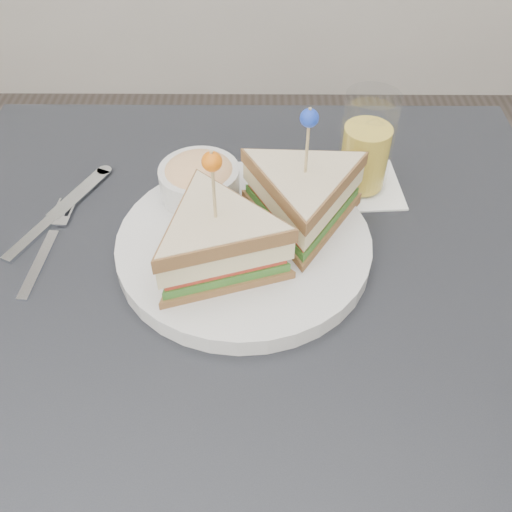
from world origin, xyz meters
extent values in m
cube|color=black|center=(0.00, 0.00, 0.73)|extent=(0.80, 0.80, 0.03)
cylinder|color=black|center=(-0.35, 0.35, 0.36)|extent=(0.04, 0.04, 0.72)
cylinder|color=black|center=(0.35, 0.35, 0.36)|extent=(0.04, 0.04, 0.72)
cylinder|color=silver|center=(0.00, 0.07, 0.76)|extent=(0.36, 0.36, 0.02)
cylinder|color=silver|center=(0.00, 0.07, 0.77)|extent=(0.36, 0.36, 0.01)
cylinder|color=tan|center=(-0.03, 0.02, 0.88)|extent=(0.00, 0.00, 0.09)
sphere|color=#DA620D|center=(-0.03, 0.02, 0.92)|extent=(0.02, 0.02, 0.02)
cylinder|color=tan|center=(0.06, 0.10, 0.88)|extent=(0.00, 0.00, 0.09)
sphere|color=#1634AC|center=(0.06, 0.10, 0.92)|extent=(0.02, 0.02, 0.02)
cylinder|color=silver|center=(-0.06, 0.15, 0.79)|extent=(0.12, 0.12, 0.04)
ellipsoid|color=#E0B772|center=(-0.06, 0.15, 0.81)|extent=(0.11, 0.11, 0.04)
cube|color=silver|center=(-0.25, 0.04, 0.75)|extent=(0.02, 0.11, 0.00)
cube|color=silver|center=(-0.24, 0.12, 0.75)|extent=(0.03, 0.02, 0.00)
cube|color=silver|center=(-0.27, 0.09, 0.75)|extent=(0.05, 0.09, 0.01)
cube|color=silver|center=(-0.23, 0.17, 0.75)|extent=(0.07, 0.11, 0.00)
cylinder|color=silver|center=(-0.20, 0.22, 0.75)|extent=(0.03, 0.03, 0.00)
cube|color=white|center=(0.15, 0.19, 0.75)|extent=(0.11, 0.11, 0.00)
cylinder|color=gold|center=(0.15, 0.19, 0.80)|extent=(0.07, 0.07, 0.09)
cylinder|color=white|center=(0.15, 0.19, 0.82)|extent=(0.07, 0.07, 0.13)
cube|color=white|center=(0.16, 0.20, 0.84)|extent=(0.02, 0.02, 0.02)
cube|color=white|center=(0.14, 0.19, 0.83)|extent=(0.02, 0.02, 0.02)
camera|label=1|loc=(0.01, -0.42, 1.24)|focal=40.00mm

